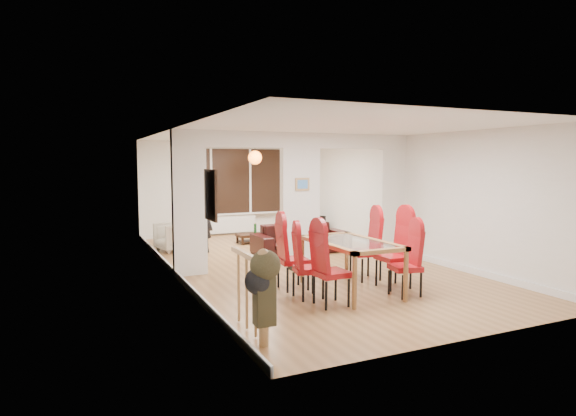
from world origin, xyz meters
TOP-DOWN VIEW (x-y plane):
  - floor at (0.00, 0.00)m, footprint 5.00×9.00m
  - room_walls at (0.00, 0.00)m, footprint 5.00×9.00m
  - divider_wall at (0.00, 0.00)m, footprint 5.00×0.18m
  - bay_window_blinds at (0.00, 4.44)m, footprint 3.00×0.08m
  - radiator at (0.00, 4.40)m, footprint 1.40×0.08m
  - pendant_light at (0.30, 3.30)m, footprint 0.36×0.36m
  - stair_newel at (-2.25, -3.20)m, footprint 0.40×1.20m
  - wall_poster at (-2.47, -2.40)m, footprint 0.04×0.52m
  - pillar_photo at (0.00, -0.10)m, footprint 0.30×0.03m
  - dining_table at (-0.18, -2.17)m, footprint 0.97×1.73m
  - dining_chair_la at (-0.82, -2.68)m, footprint 0.46×0.46m
  - dining_chair_lb at (-0.94, -2.21)m, footprint 0.50×0.50m
  - dining_chair_lc at (-0.93, -1.65)m, footprint 0.48×0.48m
  - dining_chair_ra at (0.44, -2.72)m, footprint 0.49×0.49m
  - dining_chair_rb at (0.59, -2.24)m, footprint 0.48×0.48m
  - dining_chair_rc at (0.48, -1.60)m, footprint 0.52×0.52m
  - sofa at (0.59, 1.14)m, footprint 2.19×0.88m
  - armchair at (-2.00, 2.52)m, footprint 0.86×0.87m
  - person at (-1.43, 2.12)m, footprint 0.77×0.62m
  - television at (1.90, 3.33)m, footprint 0.95×0.53m
  - coffee_table at (0.15, 2.78)m, footprint 1.10×0.72m
  - bottle at (0.10, 2.78)m, footprint 0.07×0.07m
  - bowl at (0.36, 2.69)m, footprint 0.24×0.24m
  - shoes at (-0.29, -0.42)m, footprint 0.22×0.24m

SIDE VIEW (x-z plane):
  - floor at x=0.00m, z-range -0.01..0.01m
  - shoes at x=-0.29m, z-range 0.00..0.09m
  - coffee_table at x=0.15m, z-range 0.00..0.23m
  - bowl at x=0.36m, z-range 0.23..0.29m
  - television at x=1.90m, z-range 0.00..0.57m
  - radiator at x=0.00m, z-range 0.05..0.55m
  - sofa at x=0.59m, z-range 0.00..0.64m
  - armchair at x=-2.00m, z-range 0.00..0.65m
  - bottle at x=0.10m, z-range 0.23..0.50m
  - dining_table at x=-0.18m, z-range 0.00..0.81m
  - dining_chair_lb at x=-0.94m, z-range 0.00..1.02m
  - dining_chair_ra at x=0.44m, z-range 0.00..1.04m
  - stair_newel at x=-2.25m, z-range 0.00..1.10m
  - dining_chair_lc at x=-0.93m, z-range 0.00..1.10m
  - dining_chair_la at x=-0.82m, z-range 0.00..1.10m
  - dining_chair_rc at x=0.48m, z-range 0.00..1.12m
  - dining_chair_rb at x=0.59m, z-range 0.00..1.17m
  - person at x=-1.43m, z-range 0.00..1.83m
  - room_walls at x=0.00m, z-range 0.00..2.60m
  - divider_wall at x=0.00m, z-range 0.00..2.60m
  - bay_window_blinds at x=0.00m, z-range 0.60..2.40m
  - wall_poster at x=-2.47m, z-range 1.27..1.94m
  - pillar_photo at x=0.00m, z-range 1.48..1.73m
  - pendant_light at x=0.30m, z-range 1.97..2.33m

